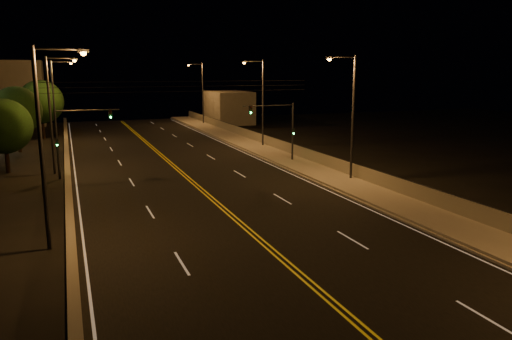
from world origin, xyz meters
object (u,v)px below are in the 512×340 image
object	(u,v)px
streetlight_4	(46,136)
tree_0	(4,126)
traffic_signal_right	(283,125)
tree_3	(41,102)
streetlight_2	(261,98)
tree_1	(16,111)
tree_2	(14,110)
streetlight_6	(56,97)
streetlight_1	(350,111)
streetlight_5	(53,108)
traffic_signal_left	(70,134)
streetlight_3	(201,90)

from	to	relation	value
streetlight_4	tree_0	distance (m)	22.01
streetlight_4	traffic_signal_right	size ratio (longest dim) A/B	1.72
streetlight_4	tree_3	size ratio (longest dim) A/B	1.31
streetlight_2	streetlight_4	xyz separation A→B (m)	(-21.48, -26.82, 0.00)
tree_1	tree_2	world-z (taller)	tree_1
streetlight_6	streetlight_1	bearing A→B (deg)	-55.01
streetlight_6	tree_0	bearing A→B (deg)	-103.37
streetlight_1	tree_1	xyz separation A→B (m)	(-25.41, 25.34, -1.19)
streetlight_6	tree_2	distance (m)	5.36
streetlight_2	streetlight_1	bearing A→B (deg)	-90.00
streetlight_6	tree_0	distance (m)	17.55
streetlight_1	streetlight_2	world-z (taller)	same
streetlight_4	tree_0	world-z (taller)	streetlight_4
streetlight_6	tree_3	world-z (taller)	streetlight_6
streetlight_5	traffic_signal_left	size ratio (longest dim) A/B	1.72
streetlight_1	streetlight_6	distance (m)	37.45
streetlight_5	streetlight_6	bearing A→B (deg)	90.00
traffic_signal_left	tree_3	bearing A→B (deg)	96.51
streetlight_2	tree_1	size ratio (longest dim) A/B	1.39
streetlight_1	streetlight_3	bearing A→B (deg)	90.00
traffic_signal_left	tree_3	distance (m)	27.05
streetlight_4	tree_0	size ratio (longest dim) A/B	1.55
streetlight_2	traffic_signal_left	bearing A→B (deg)	-154.50
streetlight_3	tree_1	distance (m)	32.19
streetlight_6	tree_2	world-z (taller)	streetlight_6
streetlight_4	tree_1	size ratio (longest dim) A/B	1.39
streetlight_5	traffic_signal_right	distance (m)	20.13
streetlight_1	traffic_signal_right	world-z (taller)	streetlight_1
streetlight_1	streetlight_2	bearing A→B (deg)	90.00
tree_1	traffic_signal_left	bearing A→B (deg)	-72.38
streetlight_3	tree_3	size ratio (longest dim) A/B	1.31
streetlight_2	streetlight_3	world-z (taller)	same
tree_2	tree_0	bearing A→B (deg)	-87.83
streetlight_2	streetlight_4	distance (m)	34.36
streetlight_4	traffic_signal_right	bearing A→B (deg)	40.74
streetlight_1	streetlight_4	xyz separation A→B (m)	(-21.48, -7.89, 0.00)
tree_2	tree_3	distance (m)	4.61
streetlight_1	traffic_signal_left	world-z (taller)	streetlight_1
streetlight_1	traffic_signal_left	bearing A→B (deg)	155.51
tree_0	tree_1	bearing A→B (deg)	89.45
streetlight_2	tree_2	world-z (taller)	streetlight_2
streetlight_6	traffic_signal_right	size ratio (longest dim) A/B	1.72
traffic_signal_left	streetlight_5	bearing A→B (deg)	116.48
streetlight_4	tree_1	world-z (taller)	streetlight_4
tree_2	traffic_signal_left	bearing A→B (deg)	-75.71
streetlight_5	tree_2	distance (m)	21.54
streetlight_4	streetlight_1	bearing A→B (deg)	20.18
tree_1	tree_3	size ratio (longest dim) A/B	0.94
tree_2	tree_3	size ratio (longest dim) A/B	0.86
tree_3	tree_0	bearing A→B (deg)	-95.51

